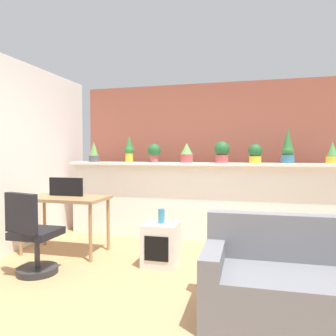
{
  "coord_description": "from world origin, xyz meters",
  "views": [
    {
      "loc": [
        0.72,
        -2.89,
        1.32
      ],
      "look_at": [
        -0.28,
        0.95,
        1.14
      ],
      "focal_mm": 34.54,
      "sensor_mm": 36.0,
      "label": 1
    }
  ],
  "objects_px": {
    "potted_plant_5": "(255,153)",
    "potted_plant_6": "(288,148)",
    "potted_plant_4": "(222,152)",
    "tv_monitor": "(66,187)",
    "desk": "(65,203)",
    "couch": "(303,286)",
    "potted_plant_2": "(154,152)",
    "potted_plant_3": "(187,153)",
    "office_chair": "(32,240)",
    "side_cube_shelf": "(161,244)",
    "vase_on_shelf": "(161,216)",
    "potted_plant_1": "(129,149)",
    "potted_plant_0": "(94,152)",
    "potted_plant_7": "(332,153)"
  },
  "relations": [
    {
      "from": "potted_plant_6",
      "to": "office_chair",
      "type": "distance_m",
      "value": 3.52
    },
    {
      "from": "potted_plant_0",
      "to": "potted_plant_3",
      "type": "height_order",
      "value": "potted_plant_0"
    },
    {
      "from": "desk",
      "to": "couch",
      "type": "distance_m",
      "value": 3.02
    },
    {
      "from": "potted_plant_2",
      "to": "office_chair",
      "type": "height_order",
      "value": "potted_plant_2"
    },
    {
      "from": "vase_on_shelf",
      "to": "couch",
      "type": "xyz_separation_m",
      "value": [
        1.43,
        -0.95,
        -0.3
      ]
    },
    {
      "from": "vase_on_shelf",
      "to": "potted_plant_1",
      "type": "bearing_deg",
      "value": 125.77
    },
    {
      "from": "potted_plant_3",
      "to": "couch",
      "type": "distance_m",
      "value": 2.75
    },
    {
      "from": "potted_plant_6",
      "to": "couch",
      "type": "distance_m",
      "value": 2.46
    },
    {
      "from": "potted_plant_1",
      "to": "office_chair",
      "type": "distance_m",
      "value": 2.18
    },
    {
      "from": "potted_plant_5",
      "to": "potted_plant_6",
      "type": "xyz_separation_m",
      "value": [
        0.45,
        0.02,
        0.07
      ]
    },
    {
      "from": "potted_plant_2",
      "to": "tv_monitor",
      "type": "relative_size",
      "value": 0.59
    },
    {
      "from": "desk",
      "to": "office_chair",
      "type": "height_order",
      "value": "office_chair"
    },
    {
      "from": "potted_plant_1",
      "to": "vase_on_shelf",
      "type": "distance_m",
      "value": 1.72
    },
    {
      "from": "potted_plant_7",
      "to": "desk",
      "type": "relative_size",
      "value": 0.27
    },
    {
      "from": "potted_plant_4",
      "to": "tv_monitor",
      "type": "relative_size",
      "value": 0.65
    },
    {
      "from": "potted_plant_4",
      "to": "desk",
      "type": "relative_size",
      "value": 0.29
    },
    {
      "from": "potted_plant_5",
      "to": "vase_on_shelf",
      "type": "height_order",
      "value": "potted_plant_5"
    },
    {
      "from": "potted_plant_7",
      "to": "vase_on_shelf",
      "type": "xyz_separation_m",
      "value": [
        -2.1,
        -1.24,
        -0.74
      ]
    },
    {
      "from": "tv_monitor",
      "to": "office_chair",
      "type": "distance_m",
      "value": 1.01
    },
    {
      "from": "side_cube_shelf",
      "to": "vase_on_shelf",
      "type": "height_order",
      "value": "vase_on_shelf"
    },
    {
      "from": "potted_plant_4",
      "to": "tv_monitor",
      "type": "bearing_deg",
      "value": -153.43
    },
    {
      "from": "potted_plant_5",
      "to": "desk",
      "type": "relative_size",
      "value": 0.25
    },
    {
      "from": "potted_plant_5",
      "to": "vase_on_shelf",
      "type": "distance_m",
      "value": 1.79
    },
    {
      "from": "potted_plant_7",
      "to": "tv_monitor",
      "type": "height_order",
      "value": "potted_plant_7"
    },
    {
      "from": "potted_plant_1",
      "to": "office_chair",
      "type": "relative_size",
      "value": 0.46
    },
    {
      "from": "potted_plant_6",
      "to": "tv_monitor",
      "type": "xyz_separation_m",
      "value": [
        -2.92,
        -1.03,
        -0.52
      ]
    },
    {
      "from": "potted_plant_2",
      "to": "side_cube_shelf",
      "type": "xyz_separation_m",
      "value": [
        0.47,
        -1.24,
        -1.1
      ]
    },
    {
      "from": "potted_plant_2",
      "to": "potted_plant_3",
      "type": "bearing_deg",
      "value": -5.32
    },
    {
      "from": "tv_monitor",
      "to": "office_chair",
      "type": "relative_size",
      "value": 0.54
    },
    {
      "from": "potted_plant_0",
      "to": "vase_on_shelf",
      "type": "height_order",
      "value": "potted_plant_0"
    },
    {
      "from": "desk",
      "to": "side_cube_shelf",
      "type": "height_order",
      "value": "desk"
    },
    {
      "from": "potted_plant_4",
      "to": "potted_plant_2",
      "type": "bearing_deg",
      "value": 178.31
    },
    {
      "from": "potted_plant_4",
      "to": "desk",
      "type": "bearing_deg",
      "value": -151.2
    },
    {
      "from": "potted_plant_2",
      "to": "potted_plant_6",
      "type": "relative_size",
      "value": 0.58
    },
    {
      "from": "office_chair",
      "to": "couch",
      "type": "bearing_deg",
      "value": -6.1
    },
    {
      "from": "potted_plant_1",
      "to": "potted_plant_7",
      "type": "bearing_deg",
      "value": 0.16
    },
    {
      "from": "potted_plant_0",
      "to": "couch",
      "type": "bearing_deg",
      "value": -36.29
    },
    {
      "from": "potted_plant_6",
      "to": "potted_plant_4",
      "type": "bearing_deg",
      "value": -177.79
    },
    {
      "from": "potted_plant_7",
      "to": "potted_plant_4",
      "type": "bearing_deg",
      "value": -178.86
    },
    {
      "from": "potted_plant_2",
      "to": "potted_plant_6",
      "type": "bearing_deg",
      "value": 0.13
    },
    {
      "from": "potted_plant_1",
      "to": "couch",
      "type": "xyz_separation_m",
      "value": [
        2.32,
        -2.18,
        -1.11
      ]
    },
    {
      "from": "potted_plant_4",
      "to": "side_cube_shelf",
      "type": "height_order",
      "value": "potted_plant_4"
    },
    {
      "from": "potted_plant_0",
      "to": "potted_plant_3",
      "type": "distance_m",
      "value": 1.56
    },
    {
      "from": "potted_plant_1",
      "to": "office_chair",
      "type": "xyz_separation_m",
      "value": [
        -0.38,
        -1.89,
        -1.0
      ]
    },
    {
      "from": "tv_monitor",
      "to": "vase_on_shelf",
      "type": "relative_size",
      "value": 2.86
    },
    {
      "from": "potted_plant_4",
      "to": "potted_plant_7",
      "type": "distance_m",
      "value": 1.51
    },
    {
      "from": "potted_plant_2",
      "to": "potted_plant_5",
      "type": "bearing_deg",
      "value": -0.53
    },
    {
      "from": "potted_plant_3",
      "to": "desk",
      "type": "bearing_deg",
      "value": -143.49
    },
    {
      "from": "potted_plant_4",
      "to": "potted_plant_7",
      "type": "bearing_deg",
      "value": 1.14
    },
    {
      "from": "potted_plant_2",
      "to": "couch",
      "type": "xyz_separation_m",
      "value": [
        1.9,
        -2.19,
        -1.07
      ]
    }
  ]
}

